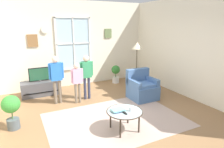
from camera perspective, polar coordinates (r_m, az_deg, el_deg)
ground_plane at (r=4.98m, az=-0.07°, el=-11.98°), size 5.89×6.24×0.02m
back_wall at (r=7.18m, az=-10.54°, el=8.61°), size 5.29×0.17×2.98m
side_wall_right at (r=6.20m, az=23.06°, el=6.73°), size 0.12×5.64×2.98m
area_rug at (r=4.75m, az=1.05°, el=-13.21°), size 3.14×2.23×0.01m
tv_stand at (r=6.59m, az=-20.04°, el=-3.91°), size 1.17×0.49×0.45m
television at (r=6.46m, az=-20.39°, el=-0.07°), size 0.64×0.08×0.44m
armchair at (r=5.97m, az=8.74°, el=-4.05°), size 0.76×0.74×0.87m
coffee_table at (r=4.17m, az=3.70°, el=-11.07°), size 0.77×0.77×0.45m
book_stack at (r=4.13m, az=1.77°, el=-10.49°), size 0.27×0.20×0.05m
cup at (r=4.16m, az=5.46°, el=-10.19°), size 0.07×0.07×0.08m
remote_near_books at (r=4.06m, az=3.77°, el=-11.27°), size 0.04×0.14×0.02m
person_pink_shirt at (r=5.53m, az=-10.20°, el=-1.27°), size 0.35×0.16×1.16m
person_blue_shirt at (r=5.58m, az=-15.98°, el=-0.11°), size 0.41×0.19×1.37m
person_green_shirt at (r=5.76m, az=-7.47°, el=0.55°), size 0.40×0.18×1.33m
potted_plant_by_window at (r=7.40m, az=1.09°, el=0.31°), size 0.32×0.32×0.68m
potted_plant_corner at (r=4.71m, az=-27.35°, el=-8.95°), size 0.38×0.38×0.76m
floor_lamp at (r=6.41m, az=7.31°, el=6.84°), size 0.32×0.32×1.63m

